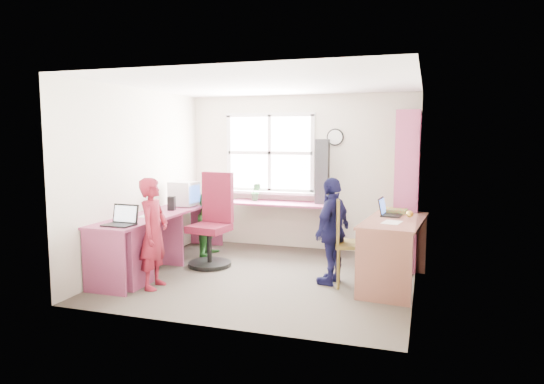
{
  "coord_description": "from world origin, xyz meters",
  "views": [
    {
      "loc": [
        1.9,
        -5.66,
        1.78
      ],
      "look_at": [
        0.0,
        0.25,
        1.05
      ],
      "focal_mm": 32.0,
      "sensor_mm": 36.0,
      "label": 1
    }
  ],
  "objects_px": {
    "bookshelf": "(407,192)",
    "laptop_left": "(122,220)",
    "wooden_chair": "(347,238)",
    "cd_tower": "(322,171)",
    "laptop_right": "(388,211)",
    "swivel_chair": "(213,226)",
    "right_desk": "(394,238)",
    "person_red": "(154,233)",
    "person_navy": "(333,231)",
    "potted_plant": "(256,192)",
    "crt_monitor": "(184,194)",
    "person_green": "(213,215)",
    "l_desk": "(162,239)"
  },
  "relations": [
    {
      "from": "bookshelf",
      "to": "laptop_left",
      "type": "xyz_separation_m",
      "value": [
        -3.08,
        -2.14,
        -0.2
      ]
    },
    {
      "from": "wooden_chair",
      "to": "cd_tower",
      "type": "height_order",
      "value": "cd_tower"
    },
    {
      "from": "laptop_left",
      "to": "laptop_right",
      "type": "xyz_separation_m",
      "value": [
        2.89,
        1.32,
        0.05
      ]
    },
    {
      "from": "swivel_chair",
      "to": "laptop_left",
      "type": "distance_m",
      "value": 1.41
    },
    {
      "from": "right_desk",
      "to": "person_red",
      "type": "bearing_deg",
      "value": -155.22
    },
    {
      "from": "person_navy",
      "to": "bookshelf",
      "type": "bearing_deg",
      "value": 162.62
    },
    {
      "from": "laptop_right",
      "to": "potted_plant",
      "type": "xyz_separation_m",
      "value": [
        -2.12,
        1.12,
        0.04
      ]
    },
    {
      "from": "laptop_left",
      "to": "person_red",
      "type": "xyz_separation_m",
      "value": [
        0.33,
        0.14,
        -0.16
      ]
    },
    {
      "from": "laptop_right",
      "to": "swivel_chair",
      "type": "bearing_deg",
      "value": 96.69
    },
    {
      "from": "wooden_chair",
      "to": "cd_tower",
      "type": "relative_size",
      "value": 1.07
    },
    {
      "from": "person_navy",
      "to": "cd_tower",
      "type": "bearing_deg",
      "value": -147.1
    },
    {
      "from": "crt_monitor",
      "to": "potted_plant",
      "type": "height_order",
      "value": "crt_monitor"
    },
    {
      "from": "crt_monitor",
      "to": "person_green",
      "type": "relative_size",
      "value": 0.32
    },
    {
      "from": "right_desk",
      "to": "person_navy",
      "type": "distance_m",
      "value": 0.72
    },
    {
      "from": "l_desk",
      "to": "person_red",
      "type": "height_order",
      "value": "person_red"
    },
    {
      "from": "bookshelf",
      "to": "potted_plant",
      "type": "bearing_deg",
      "value": 172.74
    },
    {
      "from": "laptop_right",
      "to": "potted_plant",
      "type": "relative_size",
      "value": 1.21
    },
    {
      "from": "laptop_left",
      "to": "crt_monitor",
      "type": "bearing_deg",
      "value": 93.45
    },
    {
      "from": "crt_monitor",
      "to": "person_navy",
      "type": "relative_size",
      "value": 0.3
    },
    {
      "from": "swivel_chair",
      "to": "wooden_chair",
      "type": "distance_m",
      "value": 1.93
    },
    {
      "from": "cd_tower",
      "to": "potted_plant",
      "type": "bearing_deg",
      "value": 179.83
    },
    {
      "from": "bookshelf",
      "to": "laptop_left",
      "type": "distance_m",
      "value": 3.76
    },
    {
      "from": "laptop_left",
      "to": "cd_tower",
      "type": "relative_size",
      "value": 0.36
    },
    {
      "from": "right_desk",
      "to": "potted_plant",
      "type": "xyz_separation_m",
      "value": [
        -2.22,
        1.37,
        0.31
      ]
    },
    {
      "from": "bookshelf",
      "to": "laptop_right",
      "type": "bearing_deg",
      "value": -103.11
    },
    {
      "from": "right_desk",
      "to": "potted_plant",
      "type": "relative_size",
      "value": 5.12
    },
    {
      "from": "right_desk",
      "to": "laptop_left",
      "type": "distance_m",
      "value": 3.18
    },
    {
      "from": "l_desk",
      "to": "person_green",
      "type": "xyz_separation_m",
      "value": [
        0.2,
        1.12,
        0.15
      ]
    },
    {
      "from": "wooden_chair",
      "to": "laptop_right",
      "type": "height_order",
      "value": "wooden_chair"
    },
    {
      "from": "l_desk",
      "to": "wooden_chair",
      "type": "relative_size",
      "value": 2.84
    },
    {
      "from": "cd_tower",
      "to": "l_desk",
      "type": "bearing_deg",
      "value": -134.94
    },
    {
      "from": "laptop_left",
      "to": "laptop_right",
      "type": "relative_size",
      "value": 1.03
    },
    {
      "from": "l_desk",
      "to": "swivel_chair",
      "type": "height_order",
      "value": "swivel_chair"
    },
    {
      "from": "wooden_chair",
      "to": "person_red",
      "type": "distance_m",
      "value": 2.28
    },
    {
      "from": "l_desk",
      "to": "crt_monitor",
      "type": "relative_size",
      "value": 7.56
    },
    {
      "from": "right_desk",
      "to": "laptop_left",
      "type": "bearing_deg",
      "value": -154.86
    },
    {
      "from": "crt_monitor",
      "to": "person_green",
      "type": "distance_m",
      "value": 0.53
    },
    {
      "from": "swivel_chair",
      "to": "laptop_right",
      "type": "bearing_deg",
      "value": 8.33
    },
    {
      "from": "laptop_left",
      "to": "laptop_right",
      "type": "bearing_deg",
      "value": 26.93
    },
    {
      "from": "bookshelf",
      "to": "laptop_right",
      "type": "xyz_separation_m",
      "value": [
        -0.19,
        -0.82,
        -0.15
      ]
    },
    {
      "from": "crt_monitor",
      "to": "cd_tower",
      "type": "xyz_separation_m",
      "value": [
        1.86,
        0.89,
        0.3
      ]
    },
    {
      "from": "laptop_left",
      "to": "laptop_right",
      "type": "distance_m",
      "value": 3.18
    },
    {
      "from": "crt_monitor",
      "to": "person_navy",
      "type": "bearing_deg",
      "value": -10.38
    },
    {
      "from": "wooden_chair",
      "to": "crt_monitor",
      "type": "bearing_deg",
      "value": 152.61
    },
    {
      "from": "l_desk",
      "to": "swivel_chair",
      "type": "bearing_deg",
      "value": 54.05
    },
    {
      "from": "laptop_right",
      "to": "potted_plant",
      "type": "height_order",
      "value": "potted_plant"
    },
    {
      "from": "right_desk",
      "to": "person_green",
      "type": "bearing_deg",
      "value": 170.29
    },
    {
      "from": "laptop_right",
      "to": "person_green",
      "type": "distance_m",
      "value": 2.62
    },
    {
      "from": "wooden_chair",
      "to": "potted_plant",
      "type": "distance_m",
      "value": 2.28
    },
    {
      "from": "cd_tower",
      "to": "person_green",
      "type": "xyz_separation_m",
      "value": [
        -1.51,
        -0.67,
        -0.63
      ]
    }
  ]
}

